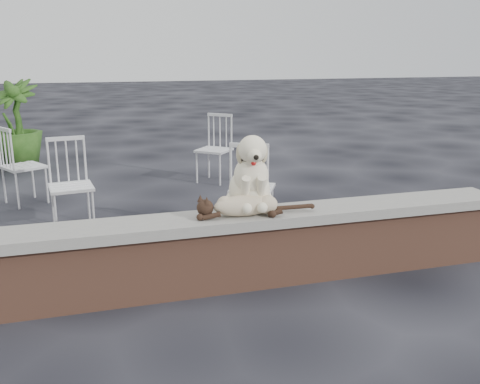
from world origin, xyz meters
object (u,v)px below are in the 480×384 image
object	(u,v)px
cat	(245,204)
chair_b	(71,185)
chair_d	(214,149)
potted_plant_b	(16,124)
chair_e	(23,165)
dog	(250,171)
chair_c	(252,186)

from	to	relation	value
cat	chair_b	xyz separation A→B (m)	(-1.30, 1.80, -0.20)
chair_d	potted_plant_b	xyz separation A→B (m)	(-2.75, 1.89, 0.22)
chair_b	chair_e	xyz separation A→B (m)	(-0.56, 1.18, 0.00)
chair_d	chair_b	bearing A→B (deg)	-98.61
cat	chair_b	bearing A→B (deg)	134.08
chair_d	cat	bearing A→B (deg)	-58.82
potted_plant_b	chair_b	bearing A→B (deg)	-76.01
potted_plant_b	dog	bearing A→B (deg)	-66.40
cat	potted_plant_b	world-z (taller)	potted_plant_b
potted_plant_b	chair_d	bearing A→B (deg)	-34.47
chair_c	chair_b	size ratio (longest dim) A/B	1.00
cat	chair_e	distance (m)	3.52
cat	potted_plant_b	bearing A→B (deg)	120.57
chair_c	chair_e	xyz separation A→B (m)	(-2.31, 1.74, 0.00)
chair_d	chair_e	bearing A→B (deg)	-129.19
chair_b	chair_e	size ratio (longest dim) A/B	1.00
chair_b	potted_plant_b	world-z (taller)	potted_plant_b
dog	chair_d	xyz separation A→B (m)	(0.50, 3.26, -0.42)
cat	chair_c	world-z (taller)	chair_c
chair_c	chair_b	bearing A→B (deg)	9.36
chair_c	chair_d	world-z (taller)	same
dog	chair_c	size ratio (longest dim) A/B	0.66
dog	chair_e	world-z (taller)	dog
chair_b	potted_plant_b	distance (m)	3.61
chair_e	chair_b	bearing A→B (deg)	175.53
chair_d	chair_b	world-z (taller)	same
chair_c	chair_d	bearing A→B (deg)	-66.29
chair_d	chair_e	distance (m)	2.48
dog	cat	bearing A→B (deg)	-109.77
dog	chair_b	size ratio (longest dim) A/B	0.66
cat	chair_c	bearing A→B (deg)	78.36
chair_c	chair_d	distance (m)	2.18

